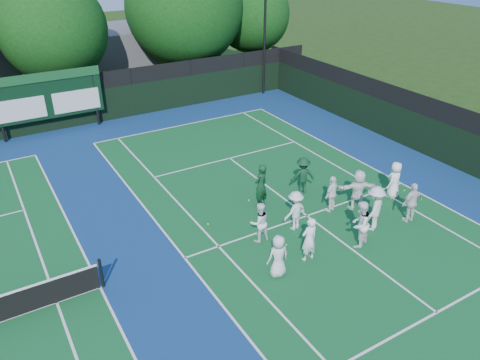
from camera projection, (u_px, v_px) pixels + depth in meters
ground at (323, 228)px, 18.36m from camera, size 120.00×120.00×0.00m
court_apron at (171, 263)px, 16.41m from camera, size 34.00×32.00×0.01m
near_court at (307, 216)px, 19.11m from camera, size 11.05×23.85×0.01m
back_fence at (67, 105)px, 27.15m from camera, size 34.00×0.08×3.00m
divider_fence_right at (457, 141)px, 22.54m from camera, size 0.08×32.00×3.00m
scoreboard at (47, 96)px, 25.99m from camera, size 6.00×0.21×3.55m
clubhouse at (96, 58)px, 34.73m from camera, size 18.00×6.00×4.00m
light_pole_right at (265, 0)px, 30.70m from camera, size 1.20×0.30×10.12m
tree_c at (56, 32)px, 28.56m from camera, size 6.49×6.49×8.28m
tree_d at (186, 10)px, 32.21m from camera, size 8.07×8.07×9.76m
tree_e at (253, 16)px, 35.09m from camera, size 5.62×5.62×7.63m
tennis_ball_0 at (286, 245)px, 17.31m from camera, size 0.07×0.07×0.07m
tennis_ball_1 at (330, 201)px, 20.11m from camera, size 0.07×0.07×0.07m
tennis_ball_2 at (404, 190)px, 20.94m from camera, size 0.07×0.07×0.07m
tennis_ball_3 at (208, 224)px, 18.53m from camera, size 0.07×0.07×0.07m
tennis_ball_4 at (249, 200)px, 20.17m from camera, size 0.07×0.07×0.07m
tennis_ball_5 at (375, 191)px, 20.93m from camera, size 0.07×0.07×0.07m
player_front_0 at (278, 256)px, 15.49m from camera, size 0.80×0.55×1.56m
player_front_1 at (309, 239)px, 16.21m from camera, size 0.62×0.41×1.71m
player_front_2 at (360, 224)px, 16.93m from camera, size 1.08×0.96×1.83m
player_front_3 at (374, 208)px, 17.89m from camera, size 1.37×1.11×1.85m
player_front_4 at (412, 202)px, 18.42m from camera, size 1.02×0.48×1.70m
player_back_0 at (259, 222)px, 17.26m from camera, size 0.83×0.67×1.60m
player_back_1 at (295, 211)px, 17.95m from camera, size 1.13×0.75×1.63m
player_back_2 at (332, 194)px, 19.14m from camera, size 1.01×0.65×1.59m
player_back_3 at (358, 190)px, 19.27m from camera, size 1.72×1.10×1.77m
player_back_4 at (395, 180)px, 20.14m from camera, size 0.92×0.73×1.66m
coach_left at (261, 186)px, 19.40m from camera, size 0.82×0.69×1.93m
coach_right at (303, 175)px, 20.47m from camera, size 1.23×0.94×1.69m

